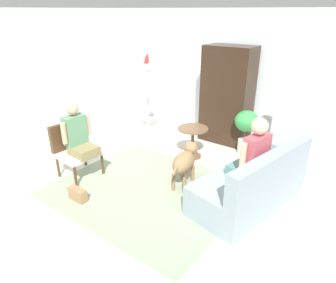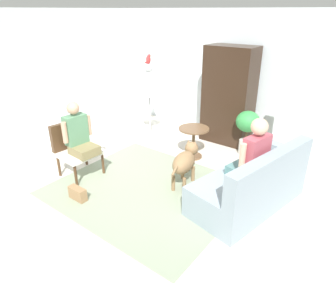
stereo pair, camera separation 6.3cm
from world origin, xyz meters
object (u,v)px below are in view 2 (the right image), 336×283
armoire_cabinet (229,96)px  dog (185,161)px  armchair (75,145)px  person_on_couch (253,154)px  bird_cage_stand (149,99)px  potted_plant (247,126)px  round_end_table (194,138)px  column_lamp (283,126)px  couch (252,185)px  person_on_armchair (78,134)px  handbag (78,194)px  parrot (148,59)px

armoire_cabinet → dog: bearing=-81.4°
armchair → person_on_couch: (2.68, 0.88, 0.28)m
bird_cage_stand → potted_plant: bird_cage_stand is taller
person_on_couch → round_end_table: person_on_couch is taller
column_lamp → armoire_cabinet: armoire_cabinet is taller
couch → potted_plant: 1.69m
couch → dog: (-1.06, -0.10, 0.09)m
dog → bird_cage_stand: bird_cage_stand is taller
armchair → person_on_armchair: (0.16, -0.01, 0.24)m
person_on_couch → round_end_table: bearing=150.7°
couch → handbag: bearing=-145.7°
armchair → column_lamp: 3.55m
potted_plant → armoire_cabinet: bearing=148.5°
column_lamp → round_end_table: bearing=-152.4°
potted_plant → handbag: size_ratio=2.88×
person_on_couch → couch: bearing=28.3°
person_on_couch → person_on_armchair: person_on_couch is taller
handbag → bird_cage_stand: bearing=106.3°
round_end_table → bird_cage_stand: size_ratio=0.37×
couch → round_end_table: (-1.48, 0.78, 0.06)m
dog → bird_cage_stand: size_ratio=0.57×
person_on_couch → bird_cage_stand: (-2.75, 1.12, 0.04)m
armchair → parrot: bearing=92.1°
couch → dog: couch is taller
couch → column_lamp: size_ratio=1.28×
dog → potted_plant: 1.64m
parrot → column_lamp: (2.68, 0.40, -0.92)m
person_on_couch → potted_plant: bearing=115.2°
column_lamp → person_on_armchair: bearing=-135.6°
person_on_couch → person_on_armchair: 2.67m
column_lamp → handbag: bearing=-123.9°
armchair → bird_cage_stand: size_ratio=0.57×
couch → bird_cage_stand: bearing=158.6°
couch → column_lamp: column_lamp is taller
armchair → bird_cage_stand: 2.02m
couch → parrot: parrot is taller
person_on_armchair → dog: (1.50, 0.81, -0.34)m
round_end_table → handbag: (-0.59, -2.19, -0.29)m
armoire_cabinet → handbag: armoire_cabinet is taller
potted_plant → parrot: bearing=-168.9°
potted_plant → armoire_cabinet: 0.81m
person_on_armchair → column_lamp: size_ratio=0.56×
bird_cage_stand → person_on_armchair: bearing=-83.4°
handbag → armchair: bearing=142.6°
couch → person_on_armchair: person_on_armchair is taller
parrot → handbag: (0.73, -2.50, -1.55)m
parrot → handbag: parrot is taller
bird_cage_stand → potted_plant: (2.04, 0.40, -0.27)m
bird_cage_stand → handbag: size_ratio=5.23×
potted_plant → handbag: 3.22m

